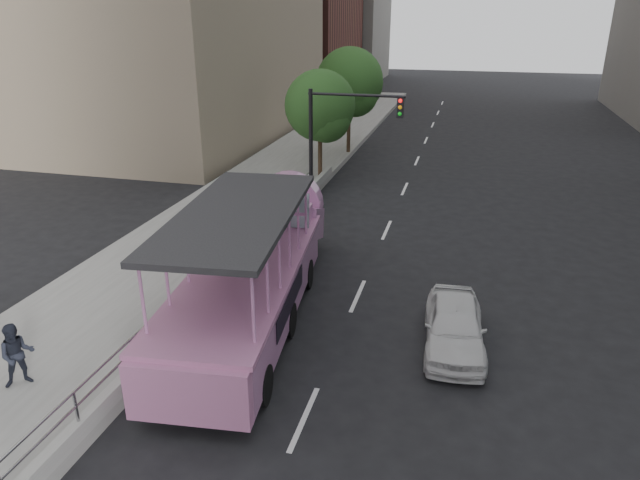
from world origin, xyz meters
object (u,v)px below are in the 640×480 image
Objects in this scene: pedestrian_mid at (17,355)px; parking_sign at (273,207)px; car at (455,325)px; street_tree_near at (322,109)px; traffic_signal at (337,130)px; street_tree_far at (351,85)px; duck_boat at (256,269)px.

parking_sign is at bearing 32.61° from pedestrian_mid.
street_tree_near reaches higher than car.
street_tree_near reaches higher than parking_sign.
traffic_signal is 9.57m from street_tree_far.
duck_boat is 1.74× the size of street_tree_far.
car is 2.47× the size of pedestrian_mid.
parking_sign reaches higher than car.
traffic_signal is (0.01, 10.16, 2.14)m from duck_boat.
traffic_signal is 0.81× the size of street_tree_far.
car is 0.67× the size of street_tree_near.
pedestrian_mid is at bearing -103.92° from traffic_signal.
street_tree_near is at bearing 114.98° from traffic_signal.
pedestrian_mid is at bearing -105.90° from parking_sign.
parking_sign is at bearing -88.62° from street_tree_far.
street_tree_near is at bearing -91.91° from street_tree_far.
traffic_signal reaches higher than parking_sign.
street_tree_far is (-1.40, 9.43, 0.81)m from traffic_signal.
traffic_signal is 3.80m from street_tree_near.
duck_boat is at bearing -85.95° from street_tree_far.
duck_boat is 2.16× the size of traffic_signal.
duck_boat is 1.96× the size of street_tree_near.
street_tree_near reaches higher than duck_boat.
traffic_signal is at bearing 79.57° from parking_sign.
street_tree_near is 0.89× the size of street_tree_far.
pedestrian_mid is 0.24× the size of street_tree_far.
parking_sign is 0.46× the size of street_tree_near.
street_tree_near is (-7.31, 14.16, 3.17)m from car.
duck_boat is 4.24× the size of parking_sign.
car is at bearing -37.14° from parking_sign.
street_tree_far reaches higher than pedestrian_mid.
parking_sign is 9.32m from street_tree_near.
parking_sign is (-6.75, 5.11, 1.02)m from car.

